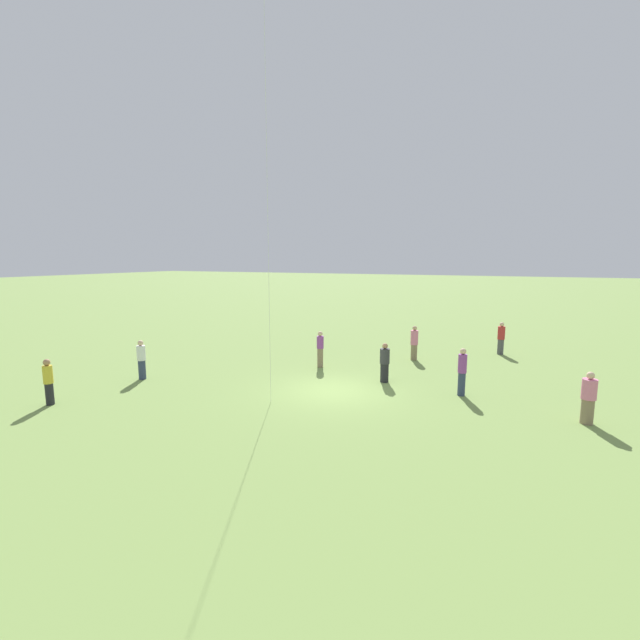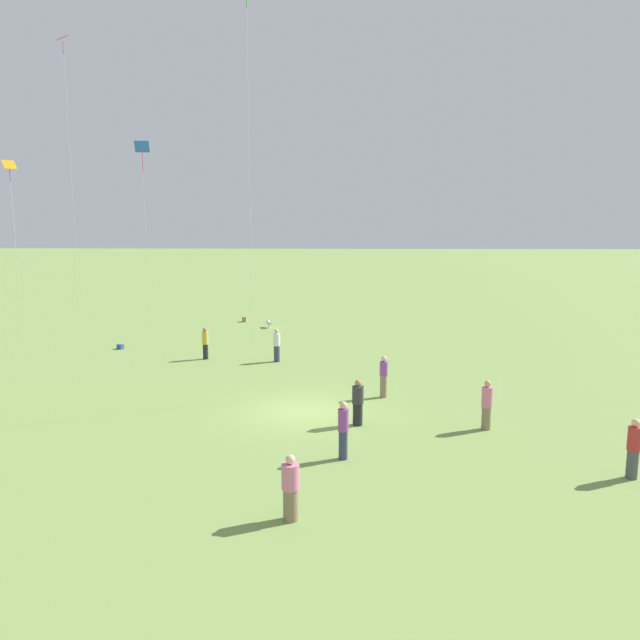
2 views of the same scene
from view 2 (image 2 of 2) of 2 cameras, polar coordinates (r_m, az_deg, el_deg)
name	(u,v)px [view 2 (image 2 of 2)]	position (r m, az deg, el deg)	size (l,w,h in m)	color
ground_plane	(304,411)	(24.52, -1.44, -8.35)	(240.00, 240.00, 0.00)	#7A994C
person_0	(205,343)	(33.53, -10.44, -2.09)	(0.45, 0.45, 1.70)	#232328
person_1	(487,405)	(23.06, 15.00, -7.51)	(0.43, 0.43, 1.80)	#847056
person_2	(634,449)	(20.43, 26.75, -10.46)	(0.39, 0.39, 1.80)	#4C4C51
person_3	(358,403)	(22.78, 3.47, -7.57)	(0.43, 0.43, 1.70)	#232328
person_4	(384,376)	(26.24, 5.83, -5.15)	(0.42, 0.42, 1.78)	#847056
person_5	(343,430)	(19.68, 2.14, -10.00)	(0.42, 0.42, 1.87)	#333D5B
person_6	(291,488)	(16.05, -2.71, -15.12)	(0.63, 0.63, 1.72)	#847056
person_7	(277,345)	(32.48, -3.98, -2.32)	(0.51, 0.51, 1.74)	#333D5B
kite_0	(142,154)	(44.74, -15.94, 14.38)	(0.87, 1.07, 12.42)	blue
kite_2	(64,60)	(52.40, -22.36, 21.15)	(1.09, 1.09, 20.40)	red
kite_3	(247,4)	(26.35, -6.73, 26.77)	(0.89, 0.95, 16.66)	blue
kite_4	(10,178)	(36.87, -26.47, 11.56)	(0.77, 0.76, 10.36)	orange
dog_0	(269,323)	(42.44, -4.72, -0.26)	(0.86, 0.43, 0.50)	silver
picnic_bag_0	(120,347)	(37.41, -17.79, -2.33)	(0.40, 0.45, 0.27)	#33518C
picnic_bag_1	(245,319)	(45.01, -6.88, 0.07)	(0.42, 0.37, 0.36)	#A58459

